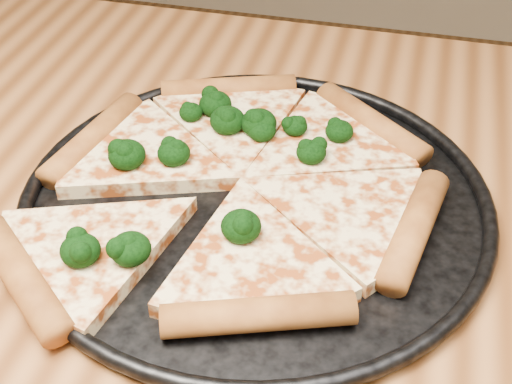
# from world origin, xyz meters

# --- Properties ---
(dining_table) EXTENTS (1.20, 0.90, 0.75)m
(dining_table) POSITION_xyz_m (0.00, 0.00, 0.66)
(dining_table) COLOR #995D2F
(dining_table) RESTS_ON ground
(pizza_pan) EXTENTS (0.41, 0.41, 0.02)m
(pizza_pan) POSITION_xyz_m (0.08, 0.09, 0.76)
(pizza_pan) COLOR black
(pizza_pan) RESTS_ON dining_table
(pizza) EXTENTS (0.37, 0.39, 0.03)m
(pizza) POSITION_xyz_m (0.06, 0.10, 0.77)
(pizza) COLOR #FFDE9C
(pizza) RESTS_ON pizza_pan
(broccoli_florets) EXTENTS (0.21, 0.25, 0.03)m
(broccoli_florets) POSITION_xyz_m (0.04, 0.11, 0.78)
(broccoli_florets) COLOR black
(broccoli_florets) RESTS_ON pizza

